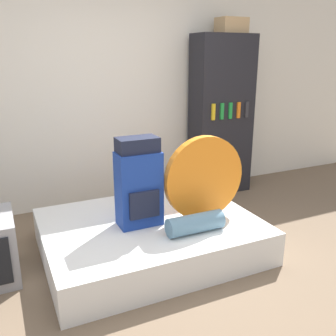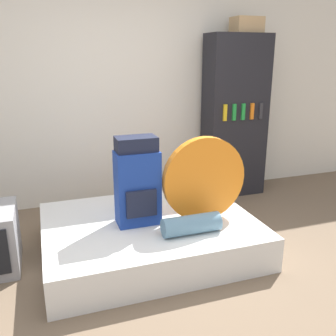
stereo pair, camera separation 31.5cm
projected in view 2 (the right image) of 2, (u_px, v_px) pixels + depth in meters
ground_plane at (190, 296)px, 2.68m from camera, size 16.00×16.00×0.00m
wall_back at (121, 88)px, 4.20m from camera, size 8.00×0.05×2.60m
bed at (149, 235)px, 3.28m from camera, size 1.78×1.38×0.29m
backpack at (137, 183)px, 3.08m from camera, size 0.36×0.24×0.74m
tent_bag at (204, 179)px, 3.15m from camera, size 0.73×0.07×0.73m
sleeping_roll at (191, 225)px, 2.96m from camera, size 0.47×0.16×0.16m
bookshelf at (235, 117)px, 4.45m from camera, size 0.72×0.38×1.89m
cardboard_box at (247, 25)px, 4.20m from camera, size 0.33×0.24×0.18m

